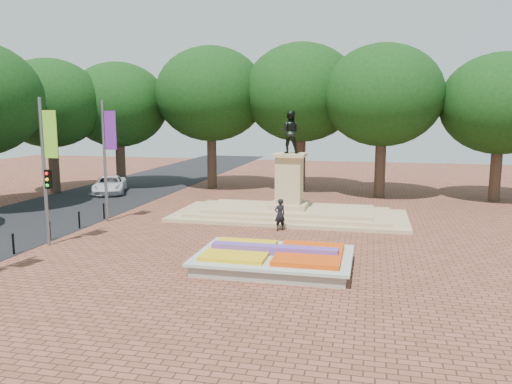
{
  "coord_description": "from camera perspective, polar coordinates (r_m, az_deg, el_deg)",
  "views": [
    {
      "loc": [
        4.71,
        -21.42,
        6.25
      ],
      "look_at": [
        -1.05,
        3.6,
        2.2
      ],
      "focal_mm": 35.0,
      "sensor_mm": 36.0,
      "label": 1
    }
  ],
  "objects": [
    {
      "name": "bollard_row",
      "position": [
        25.83,
        -24.19,
        -4.64
      ],
      "size": [
        0.12,
        13.12,
        0.98
      ],
      "color": "black",
      "rests_on": "ground"
    },
    {
      "name": "flower_bed",
      "position": [
        20.62,
        2.15,
        -7.59
      ],
      "size": [
        6.3,
        4.3,
        0.91
      ],
      "color": "gray",
      "rests_on": "ground"
    },
    {
      "name": "banner_poles",
      "position": [
        25.08,
        -23.28,
        2.8
      ],
      "size": [
        0.88,
        11.17,
        7.0
      ],
      "color": "slate",
      "rests_on": "ground"
    },
    {
      "name": "van",
      "position": [
        40.95,
        -16.36,
        0.79
      ],
      "size": [
        4.01,
        5.41,
        1.37
      ],
      "primitive_type": "imported",
      "rotation": [
        0.0,
        0.0,
        0.4
      ],
      "color": "silver",
      "rests_on": "ground"
    },
    {
      "name": "tree_row_back",
      "position": [
        39.5,
        9.64,
        9.45
      ],
      "size": [
        44.8,
        8.8,
        10.43
      ],
      "color": "#34261C",
      "rests_on": "ground"
    },
    {
      "name": "monument",
      "position": [
        30.28,
        3.8,
        -1.27
      ],
      "size": [
        14.0,
        6.0,
        6.4
      ],
      "color": "tan",
      "rests_on": "ground"
    },
    {
      "name": "pedestrian",
      "position": [
        26.88,
        2.74,
        -2.59
      ],
      "size": [
        0.75,
        0.72,
        1.74
      ],
      "primitive_type": "imported",
      "rotation": [
        0.0,
        0.0,
        3.82
      ],
      "color": "black",
      "rests_on": "ground"
    },
    {
      "name": "asphalt_street",
      "position": [
        33.55,
        -23.35,
        -2.5
      ],
      "size": [
        9.0,
        90.0,
        0.02
      ],
      "primitive_type": "cube",
      "color": "black",
      "rests_on": "ground"
    },
    {
      "name": "ground",
      "position": [
        22.81,
        0.54,
        -6.94
      ],
      "size": [
        90.0,
        90.0,
        0.0
      ],
      "primitive_type": "plane",
      "color": "brown",
      "rests_on": "ground"
    }
  ]
}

